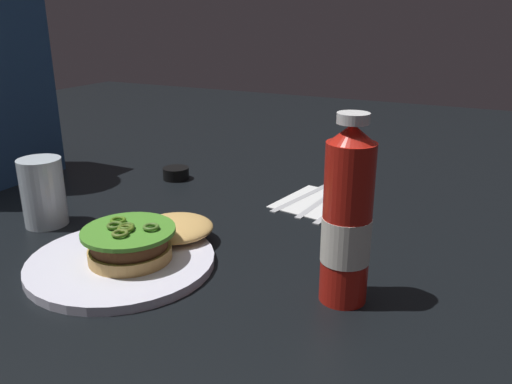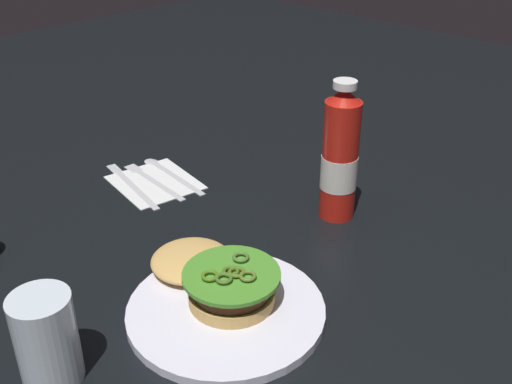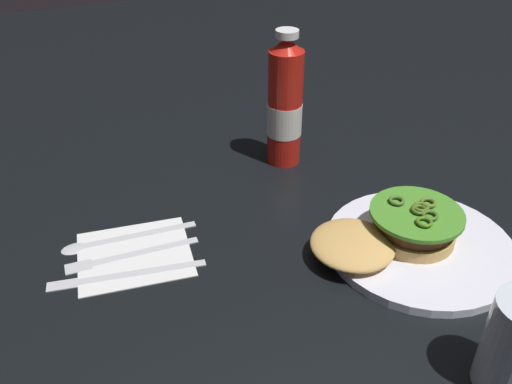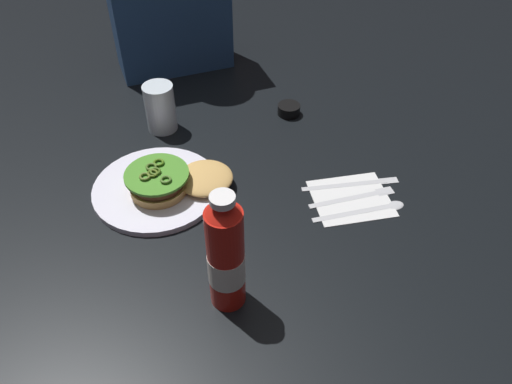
{
  "view_description": "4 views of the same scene",
  "coord_description": "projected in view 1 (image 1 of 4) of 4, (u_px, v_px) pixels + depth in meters",
  "views": [
    {
      "loc": [
        -0.61,
        -0.42,
        0.34
      ],
      "look_at": [
        0.07,
        -0.08,
        0.08
      ],
      "focal_mm": 36.24,
      "sensor_mm": 36.0,
      "label": 1
    },
    {
      "loc": [
        -0.57,
        0.48,
        0.54
      ],
      "look_at": [
        0.01,
        -0.12,
        0.07
      ],
      "focal_mm": 42.8,
      "sensor_mm": 36.0,
      "label": 2
    },
    {
      "loc": [
        0.37,
        0.49,
        0.5
      ],
      "look_at": [
        0.07,
        -0.13,
        0.04
      ],
      "focal_mm": 37.9,
      "sensor_mm": 36.0,
      "label": 3
    },
    {
      "loc": [
        -0.18,
        -0.76,
        0.72
      ],
      "look_at": [
        0.07,
        -0.08,
        0.06
      ],
      "focal_mm": 35.85,
      "sensor_mm": 36.0,
      "label": 4
    }
  ],
  "objects": [
    {
      "name": "condiment_cup",
      "position": [
        176.0,
        173.0,
        1.12
      ],
      "size": [
        0.06,
        0.06,
        0.03
      ],
      "primitive_type": "cylinder",
      "color": "black",
      "rests_on": "ground_plane"
    },
    {
      "name": "burger_sandwich",
      "position": [
        147.0,
        238.0,
        0.75
      ],
      "size": [
        0.22,
        0.13,
        0.05
      ],
      "color": "tan",
      "rests_on": "dinner_plate"
    },
    {
      "name": "water_glass",
      "position": [
        43.0,
        192.0,
        0.87
      ],
      "size": [
        0.07,
        0.07,
        0.12
      ],
      "primitive_type": "cylinder",
      "color": "silver",
      "rests_on": "ground_plane"
    },
    {
      "name": "napkin",
      "position": [
        319.0,
        202.0,
        0.98
      ],
      "size": [
        0.18,
        0.16,
        0.0
      ],
      "primitive_type": "cube",
      "rotation": [
        0.0,
        0.0,
        -0.17
      ],
      "color": "silver",
      "rests_on": "ground_plane"
    },
    {
      "name": "spoon_utensil",
      "position": [
        345.0,
        201.0,
        0.98
      ],
      "size": [
        0.2,
        0.04,
        0.0
      ],
      "color": "silver",
      "rests_on": "napkin"
    },
    {
      "name": "dinner_plate",
      "position": [
        122.0,
        262.0,
        0.74
      ],
      "size": [
        0.26,
        0.26,
        0.01
      ],
      "primitive_type": "cylinder",
      "color": "white",
      "rests_on": "ground_plane"
    },
    {
      "name": "butter_knife",
      "position": [
        308.0,
        193.0,
        1.02
      ],
      "size": [
        0.21,
        0.06,
        0.0
      ],
      "color": "silver",
      "rests_on": "napkin"
    },
    {
      "name": "fork_utensil",
      "position": [
        323.0,
        198.0,
        1.0
      ],
      "size": [
        0.19,
        0.03,
        0.0
      ],
      "color": "silver",
      "rests_on": "napkin"
    },
    {
      "name": "ground_plane",
      "position": [
        190.0,
        246.0,
        0.8
      ],
      "size": [
        3.0,
        3.0,
        0.0
      ],
      "primitive_type": "plane",
      "color": "black"
    },
    {
      "name": "ketchup_bottle",
      "position": [
        347.0,
        221.0,
        0.62
      ],
      "size": [
        0.06,
        0.06,
        0.24
      ],
      "color": "red",
      "rests_on": "ground_plane"
    }
  ]
}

